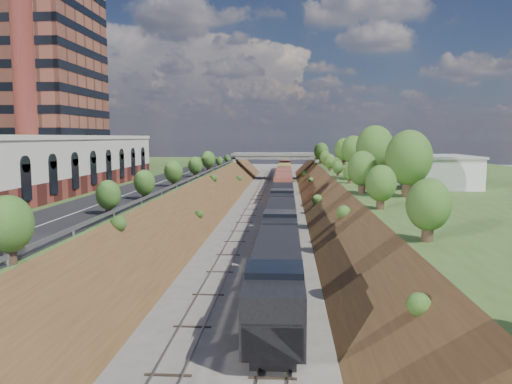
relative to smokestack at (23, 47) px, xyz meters
name	(u,v)px	position (x,y,z in m)	size (l,w,h in m)	color
platform_left	(61,195)	(3.00, 4.00, -22.50)	(44.00, 180.00, 5.00)	#3C5422
platform_right	(482,198)	(69.00, 4.00, -22.50)	(44.00, 180.00, 5.00)	#3C5422
embankment_left	(197,212)	(25.00, 4.00, -25.00)	(7.07, 180.00, 7.07)	brown
embankment_right	(336,213)	(47.00, 4.00, -25.00)	(7.07, 180.00, 7.07)	brown
rail_left_track	(249,212)	(33.40, 4.00, -24.91)	(1.58, 180.00, 0.18)	gray
rail_right_track	(283,212)	(38.60, 4.00, -24.91)	(1.58, 180.00, 0.18)	gray
road	(168,180)	(20.50, 4.00, -19.95)	(8.00, 180.00, 0.10)	black
guardrail	(194,177)	(24.60, 3.80, -19.45)	(0.10, 171.00, 0.70)	#99999E
commercial_building	(15,166)	(8.00, -18.00, -16.49)	(14.30, 62.30, 7.00)	maroon
highrise_tower	(24,19)	(-8.00, 16.00, 7.88)	(22.00, 22.00, 53.90)	brown
smokestack	(23,47)	(0.00, 0.00, 0.00)	(3.20, 3.20, 40.00)	maroon
overpass	(275,162)	(36.00, 66.00, -20.08)	(24.50, 8.30, 7.40)	gray
white_building_near	(435,172)	(59.50, -4.00, -18.00)	(9.00, 12.00, 4.00)	silver
white_building_far	(396,165)	(59.00, 18.00, -18.20)	(8.00, 10.00, 3.60)	silver
tree_right_large	(409,158)	(53.00, -16.00, -15.62)	(5.25, 5.25, 7.61)	#473323
tree_left_crest	(92,199)	(24.20, -36.00, -17.96)	(2.45, 2.45, 3.55)	#473323
freight_train	(284,178)	(38.60, 35.38, -22.25)	(3.28, 166.27, 4.83)	black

